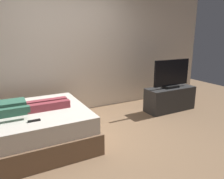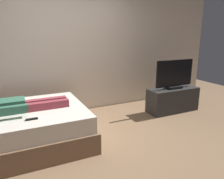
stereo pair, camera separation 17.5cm
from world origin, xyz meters
name	(u,v)px [view 1 (the left image)]	position (x,y,z in m)	size (l,w,h in m)	color
ground_plane	(99,146)	(0.00, 0.00, 0.00)	(10.00, 10.00, 0.00)	#8C6B4C
back_wall	(82,44)	(0.40, 1.66, 1.40)	(6.40, 0.10, 2.80)	beige
bed	(18,131)	(-1.04, 0.49, 0.26)	(2.01, 1.48, 0.54)	brown
person	(17,108)	(-1.01, 0.46, 0.62)	(1.26, 0.46, 0.18)	#387056
remote	(34,121)	(-0.86, 0.06, 0.55)	(0.15, 0.04, 0.02)	black
tv_stand	(170,99)	(1.99, 0.69, 0.25)	(1.10, 0.40, 0.50)	#2D2D2D
tv	(171,74)	(1.99, 0.69, 0.78)	(0.88, 0.20, 0.59)	black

